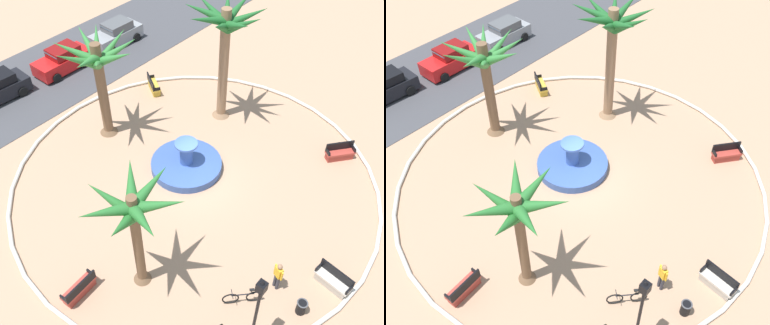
% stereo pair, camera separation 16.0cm
% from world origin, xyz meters
% --- Properties ---
extents(ground_plane, '(80.00, 80.00, 0.00)m').
position_xyz_m(ground_plane, '(0.00, 0.00, 0.00)').
color(ground_plane, tan).
extents(plaza_curb, '(19.09, 19.09, 0.20)m').
position_xyz_m(plaza_curb, '(0.00, 0.00, 0.10)').
color(plaza_curb, silver).
rests_on(plaza_curb, ground).
extents(street_asphalt, '(48.00, 8.00, 0.03)m').
position_xyz_m(street_asphalt, '(0.00, 13.95, 0.01)').
color(street_asphalt, '#424247').
rests_on(street_asphalt, ground).
extents(fountain, '(3.81, 3.81, 1.81)m').
position_xyz_m(fountain, '(0.38, 0.89, 0.28)').
color(fountain, '#38569E').
rests_on(fountain, ground).
extents(palm_tree_near_fountain, '(4.39, 4.52, 6.04)m').
position_xyz_m(palm_tree_near_fountain, '(-0.29, 6.33, 4.48)').
color(palm_tree_near_fountain, brown).
rests_on(palm_tree_near_fountain, ground).
extents(palm_tree_by_curb, '(3.99, 3.87, 5.63)m').
position_xyz_m(palm_tree_by_curb, '(-6.01, -2.10, 4.39)').
color(palm_tree_by_curb, brown).
rests_on(palm_tree_by_curb, ground).
extents(palm_tree_mid_plaza, '(4.55, 4.42, 7.14)m').
position_xyz_m(palm_tree_mid_plaza, '(5.24, 2.28, 5.36)').
color(palm_tree_mid_plaza, '#8E6B4C').
rests_on(palm_tree_mid_plaza, ground).
extents(bench_east, '(0.69, 1.65, 1.00)m').
position_xyz_m(bench_east, '(-1.01, -8.50, 0.35)').
color(bench_east, beige).
rests_on(bench_east, ground).
extents(bench_west, '(1.63, 0.61, 1.00)m').
position_xyz_m(bench_west, '(-8.20, -0.60, 0.35)').
color(bench_west, '#B73D33').
rests_on(bench_west, ground).
extents(bench_north, '(1.56, 1.39, 1.00)m').
position_xyz_m(bench_north, '(6.41, -5.05, 0.35)').
color(bench_north, '#B73D33').
rests_on(bench_north, ground).
extents(bench_southeast, '(1.27, 1.62, 1.00)m').
position_xyz_m(bench_southeast, '(4.41, 7.18, 0.35)').
color(bench_southeast, gold).
rests_on(bench_southeast, ground).
extents(lamppost, '(0.32, 0.32, 4.16)m').
position_xyz_m(lamppost, '(-5.08, -7.18, 2.43)').
color(lamppost, black).
rests_on(lamppost, ground).
extents(trash_bin, '(0.46, 0.46, 0.73)m').
position_xyz_m(trash_bin, '(-2.92, -8.10, 0.39)').
color(trash_bin, black).
rests_on(trash_bin, ground).
extents(bicycle_red_frame, '(1.29, 1.23, 0.94)m').
position_xyz_m(bicycle_red_frame, '(-4.10, -6.03, 0.38)').
color(bicycle_red_frame, black).
rests_on(bicycle_red_frame, ground).
extents(person_cyclist_helmet, '(0.31, 0.50, 1.64)m').
position_xyz_m(person_cyclist_helmet, '(-2.60, -6.70, 0.92)').
color(person_cyclist_helmet, '#33333D').
rests_on(person_cyclist_helmet, ground).
extents(parked_car_second, '(4.00, 1.92, 1.67)m').
position_xyz_m(parked_car_second, '(2.23, 13.65, 0.78)').
color(parked_car_second, red).
rests_on(parked_car_second, ground).
extents(parked_car_third, '(4.03, 1.98, 1.67)m').
position_xyz_m(parked_car_third, '(7.05, 13.50, 0.78)').
color(parked_car_third, gray).
rests_on(parked_car_third, ground).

